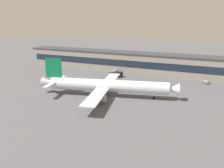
# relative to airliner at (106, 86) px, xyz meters

# --- Properties ---
(ground_plane) EXTENTS (600.00, 600.00, 0.00)m
(ground_plane) POSITION_rel_airliner_xyz_m (4.44, -0.96, -5.14)
(ground_plane) COLOR #56565B
(terminal_building) EXTENTS (189.09, 16.02, 13.35)m
(terminal_building) POSITION_rel_airliner_xyz_m (4.44, 57.07, 1.55)
(terminal_building) COLOR gray
(terminal_building) RESTS_ON ground_plane
(airliner) EXTENTS (64.18, 55.38, 17.16)m
(airliner) POSITION_rel_airliner_xyz_m (0.00, 0.00, 0.00)
(airliner) COLOR silver
(airliner) RESTS_ON ground_plane
(crew_van) EXTENTS (2.48, 5.30, 2.55)m
(crew_van) POSITION_rel_airliner_xyz_m (-16.37, 45.21, -3.68)
(crew_van) COLOR gray
(crew_van) RESTS_ON ground_plane
(fuel_truck) EXTENTS (8.04, 7.79, 3.35)m
(fuel_truck) POSITION_rel_airliner_xyz_m (-11.37, 36.06, -3.26)
(fuel_truck) COLOR black
(fuel_truck) RESTS_ON ground_plane
(baggage_tug) EXTENTS (3.90, 4.01, 1.85)m
(baggage_tug) POSITION_rel_airliner_xyz_m (40.71, 44.06, -4.06)
(baggage_tug) COLOR gray
(baggage_tug) RESTS_ON ground_plane
(traffic_cone_0) EXTENTS (0.54, 0.54, 0.68)m
(traffic_cone_0) POSITION_rel_airliner_xyz_m (-20.47, -11.61, -4.80)
(traffic_cone_0) COLOR #F2590C
(traffic_cone_0) RESTS_ON ground_plane
(traffic_cone_1) EXTENTS (0.59, 0.59, 0.74)m
(traffic_cone_1) POSITION_rel_airliner_xyz_m (-10.65, -10.49, -4.77)
(traffic_cone_1) COLOR #F2590C
(traffic_cone_1) RESTS_ON ground_plane
(traffic_cone_2) EXTENTS (0.46, 0.46, 0.58)m
(traffic_cone_2) POSITION_rel_airliner_xyz_m (9.86, -5.93, -4.85)
(traffic_cone_2) COLOR #F2590C
(traffic_cone_2) RESTS_ON ground_plane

